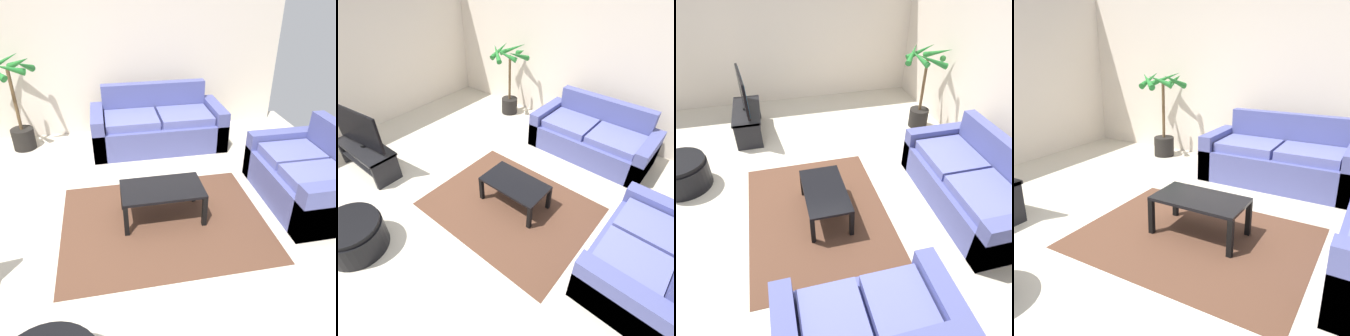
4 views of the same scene
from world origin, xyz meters
TOP-DOWN VIEW (x-y plane):
  - ground_plane at (0.00, 0.00)m, footprint 6.60×6.60m
  - wall_back at (0.00, 3.00)m, footprint 6.00×0.06m
  - couch_main at (0.81, 2.28)m, footprint 1.98×0.90m
  - coffee_table at (0.55, 0.47)m, footprint 0.88×0.50m
  - area_rug at (0.55, 0.37)m, footprint 2.20×1.70m
  - potted_palm at (-1.25, 2.55)m, footprint 0.73×0.80m

SIDE VIEW (x-z plane):
  - ground_plane at x=0.00m, z-range 0.00..0.00m
  - area_rug at x=0.55m, z-range 0.00..0.01m
  - couch_main at x=0.81m, z-range -0.15..0.75m
  - coffee_table at x=0.55m, z-range 0.14..0.53m
  - potted_palm at x=-1.25m, z-range -0.05..1.36m
  - wall_back at x=0.00m, z-range 0.00..2.70m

